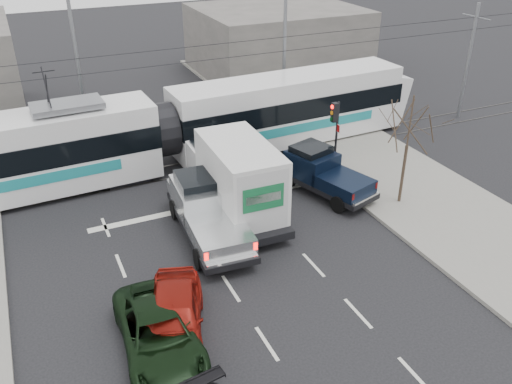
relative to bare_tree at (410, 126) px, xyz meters
name	(u,v)px	position (x,y,z in m)	size (l,w,h in m)	color
ground	(273,276)	(-7.60, -2.50, -3.79)	(120.00, 120.00, 0.00)	black
sidewalk_right	(462,222)	(1.40, -2.50, -3.72)	(6.00, 60.00, 0.15)	gray
rails	(188,168)	(-7.60, 7.50, -3.78)	(60.00, 1.60, 0.03)	#33302D
building_right	(277,41)	(4.40, 21.50, -1.29)	(12.00, 10.00, 5.00)	slate
bare_tree	(410,126)	(0.00, 0.00, 0.00)	(2.40, 2.40, 5.00)	#47382B
traffic_signal	(335,122)	(-1.13, 4.00, -1.05)	(0.44, 0.44, 3.60)	black
street_lamp_near	(282,39)	(-0.29, 11.50, 1.32)	(2.38, 0.25, 9.00)	slate
street_lamp_far	(72,51)	(-11.79, 13.50, 1.32)	(2.38, 0.25, 9.00)	slate
catenary	(184,96)	(-7.60, 7.50, 0.09)	(60.00, 0.20, 7.00)	black
tram	(162,131)	(-8.65, 8.09, -1.76)	(28.11, 4.11, 5.72)	white
silver_pickup	(206,209)	(-8.79, 1.39, -2.67)	(2.55, 6.34, 2.26)	black
box_truck	(235,178)	(-7.08, 2.35, -2.06)	(2.60, 7.09, 3.51)	black
navy_pickup	(320,171)	(-2.68, 2.58, -2.75)	(3.21, 5.31, 2.11)	black
green_car	(159,333)	(-12.40, -4.37, -3.12)	(2.23, 4.85, 1.35)	black
red_car	(175,316)	(-11.75, -3.91, -3.04)	(1.77, 4.41, 1.50)	maroon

